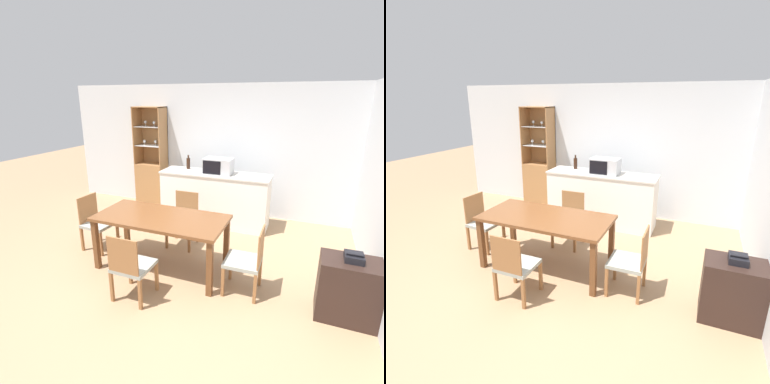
{
  "view_description": "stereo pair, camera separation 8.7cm",
  "coord_description": "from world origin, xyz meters",
  "views": [
    {
      "loc": [
        1.73,
        -3.14,
        2.29
      ],
      "look_at": [
        0.04,
        1.05,
        0.86
      ],
      "focal_mm": 28.0,
      "sensor_mm": 36.0,
      "label": 1
    },
    {
      "loc": [
        1.81,
        -3.1,
        2.29
      ],
      "look_at": [
        0.04,
        1.05,
        0.86
      ],
      "focal_mm": 28.0,
      "sensor_mm": 36.0,
      "label": 2
    }
  ],
  "objects": [
    {
      "name": "dining_chair_head_near",
      "position": [
        -0.06,
        -0.58,
        0.43
      ],
      "size": [
        0.42,
        0.42,
        0.85
      ],
      "rotation": [
        0.0,
        0.0,
        -0.0
      ],
      "color": "#999E93",
      "rests_on": "ground_plane"
    },
    {
      "name": "telephone",
      "position": [
        2.26,
        0.01,
        0.72
      ],
      "size": [
        0.18,
        0.2,
        0.11
      ],
      "color": "black",
      "rests_on": "side_cabinet"
    },
    {
      "name": "kitchen_counter",
      "position": [
        0.14,
        1.93,
        0.49
      ],
      "size": [
        2.01,
        0.58,
        0.98
      ],
      "color": "white",
      "rests_on": "ground_plane"
    },
    {
      "name": "dining_chair_side_left_far",
      "position": [
        -1.26,
        0.3,
        0.43
      ],
      "size": [
        0.45,
        0.45,
        0.85
      ],
      "rotation": [
        0.0,
        0.0,
        -1.65
      ],
      "color": "#999E93",
      "rests_on": "ground_plane"
    },
    {
      "name": "wall_back",
      "position": [
        0.0,
        2.63,
        1.27
      ],
      "size": [
        6.8,
        0.06,
        2.55
      ],
      "color": "silver",
      "rests_on": "ground_plane"
    },
    {
      "name": "dining_chair_head_far",
      "position": [
        -0.06,
        0.92,
        0.43
      ],
      "size": [
        0.43,
        0.43,
        0.85
      ],
      "rotation": [
        0.0,
        0.0,
        3.16
      ],
      "color": "#999E93",
      "rests_on": "ground_plane"
    },
    {
      "name": "side_cabinet",
      "position": [
        2.25,
        0.0,
        0.34
      ],
      "size": [
        0.6,
        0.41,
        0.68
      ],
      "color": "black",
      "rests_on": "ground_plane"
    },
    {
      "name": "dining_table",
      "position": [
        -0.06,
        0.17,
        0.67
      ],
      "size": [
        1.77,
        0.85,
        0.76
      ],
      "color": "brown",
      "rests_on": "ground_plane"
    },
    {
      "name": "microwave",
      "position": [
        0.2,
        1.92,
        1.11
      ],
      "size": [
        0.51,
        0.34,
        0.28
      ],
      "color": "#B7BABF",
      "rests_on": "kitchen_counter"
    },
    {
      "name": "ground_plane",
      "position": [
        0.0,
        0.0,
        0.0
      ],
      "size": [
        18.0,
        18.0,
        0.0
      ],
      "primitive_type": "plane",
      "color": "#A37F5B"
    },
    {
      "name": "display_cabinet",
      "position": [
        -1.45,
        2.41,
        0.63
      ],
      "size": [
        0.63,
        0.39,
        2.12
      ],
      "color": "#A37042",
      "rests_on": "ground_plane"
    },
    {
      "name": "wine_bottle",
      "position": [
        -0.45,
        2.07,
        1.09
      ],
      "size": [
        0.07,
        0.07,
        0.27
      ],
      "color": "black",
      "rests_on": "kitchen_counter"
    },
    {
      "name": "dining_chair_side_right_near",
      "position": [
        1.15,
        0.04,
        0.43
      ],
      "size": [
        0.43,
        0.43,
        0.85
      ],
      "rotation": [
        0.0,
        0.0,
        1.58
      ],
      "color": "#999E93",
      "rests_on": "ground_plane"
    }
  ]
}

